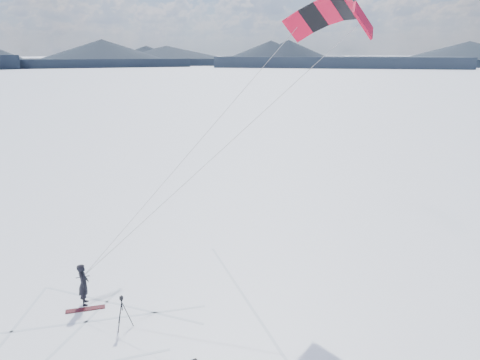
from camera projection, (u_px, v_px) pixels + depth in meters
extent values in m
plane|color=white|center=(142.00, 353.00, 16.45)|extent=(1800.00, 1800.00, 0.00)
cube|color=black|center=(472.00, 63.00, 289.41)|extent=(145.33, 128.71, 5.60)
cone|color=black|center=(473.00, 58.00, 288.66)|extent=(89.94, 89.94, 8.00)
cube|color=black|center=(318.00, 62.00, 319.10)|extent=(156.07, 96.69, 5.60)
cone|color=black|center=(319.00, 58.00, 318.35)|extent=(82.96, 82.96, 8.00)
cube|color=black|center=(180.00, 62.00, 321.84)|extent=(152.94, 56.08, 5.60)
cone|color=black|center=(179.00, 58.00, 321.09)|extent=(68.60, 68.60, 8.00)
cube|color=black|center=(30.00, 63.00, 297.37)|extent=(156.25, 77.25, 5.60)
cone|color=black|center=(30.00, 58.00, 296.63)|extent=(76.64, 76.64, 8.00)
cube|color=silver|center=(97.00, 348.00, 16.72)|extent=(6.45, 7.79, 0.01)
cube|color=silver|center=(145.00, 309.00, 19.21)|extent=(11.66, 3.07, 0.01)
cube|color=silver|center=(242.00, 350.00, 16.63)|extent=(6.52, 4.83, 0.01)
cube|color=silver|center=(272.00, 311.00, 19.12)|extent=(8.85, 4.87, 0.01)
imported|color=black|center=(85.00, 304.00, 19.66)|extent=(0.50, 0.70, 1.81)
cube|color=maroon|center=(85.00, 309.00, 19.20)|extent=(1.57, 0.42, 0.04)
cylinder|color=black|center=(128.00, 314.00, 17.88)|extent=(0.41, 0.04, 1.11)
cylinder|color=black|center=(120.00, 313.00, 17.97)|extent=(0.24, 0.36, 1.11)
cylinder|color=black|center=(120.00, 317.00, 17.66)|extent=(0.22, 0.37, 1.11)
cylinder|color=black|center=(122.00, 306.00, 17.74)|extent=(0.04, 0.04, 0.37)
cube|color=black|center=(121.00, 300.00, 17.67)|extent=(0.08, 0.08, 0.05)
cube|color=black|center=(121.00, 298.00, 17.65)|extent=(0.14, 0.10, 0.11)
cylinder|color=black|center=(121.00, 297.00, 17.74)|extent=(0.07, 0.11, 0.07)
cube|color=red|center=(363.00, 20.00, 18.17)|extent=(1.33, 0.99, 1.50)
cube|color=black|center=(361.00, 12.00, 18.90)|extent=(1.15, 1.10, 1.37)
cube|color=red|center=(354.00, 7.00, 19.74)|extent=(0.97, 1.14, 1.22)
cube|color=black|center=(343.00, 7.00, 20.63)|extent=(1.14, 1.13, 1.06)
cube|color=red|center=(329.00, 11.00, 21.51)|extent=(1.30, 1.10, 1.22)
cube|color=black|center=(314.00, 17.00, 22.29)|extent=(1.44, 0.99, 1.37)
cube|color=red|center=(298.00, 27.00, 22.93)|extent=(1.55, 0.83, 1.50)
cylinder|color=#96959D|center=(219.00, 153.00, 18.75)|extent=(11.42, 0.62, 10.18)
cylinder|color=#96959D|center=(199.00, 141.00, 21.13)|extent=(10.47, 4.65, 10.18)
cylinder|color=black|center=(83.00, 277.00, 19.33)|extent=(0.55, 0.13, 0.03)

